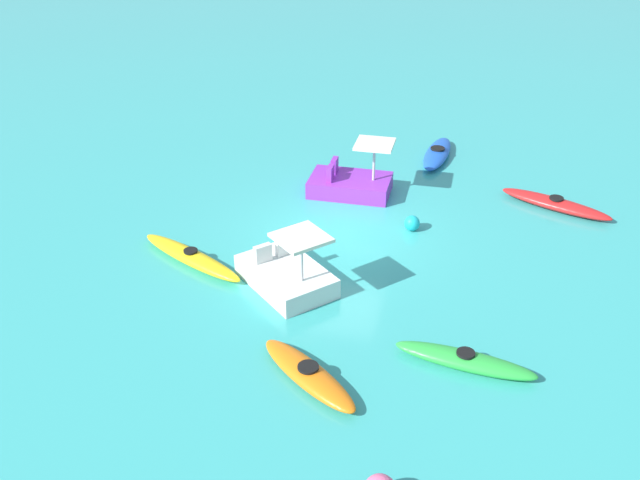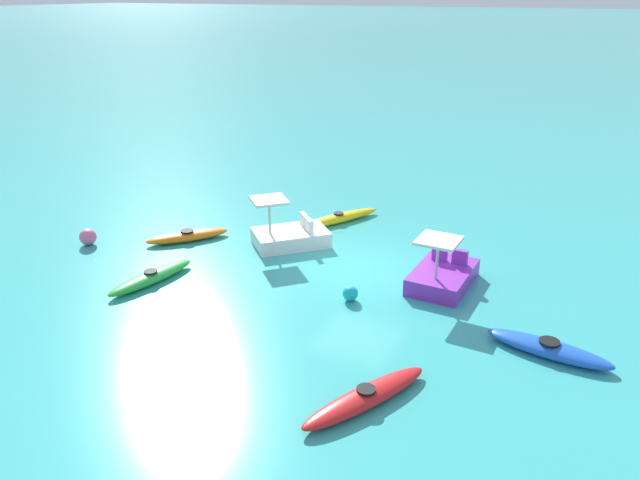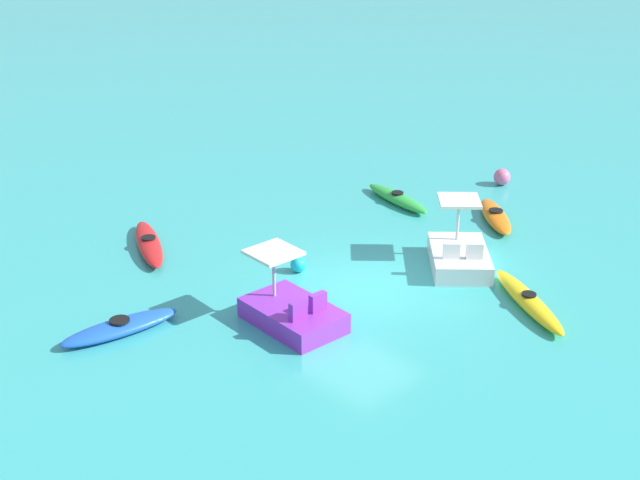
% 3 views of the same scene
% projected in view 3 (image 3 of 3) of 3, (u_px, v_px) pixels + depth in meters
% --- Properties ---
extents(ground_plane, '(600.00, 600.00, 0.00)m').
position_uv_depth(ground_plane, '(366.00, 290.00, 22.61)').
color(ground_plane, '#38ADA8').
extents(kayak_orange, '(2.29, 2.56, 0.37)m').
position_uv_depth(kayak_orange, '(495.00, 216.00, 26.69)').
color(kayak_orange, orange).
rests_on(kayak_orange, ground_plane).
extents(kayak_red, '(1.96, 3.23, 0.37)m').
position_uv_depth(kayak_red, '(149.00, 244.00, 24.85)').
color(kayak_red, red).
rests_on(kayak_red, ground_plane).
extents(kayak_green, '(1.11, 2.99, 0.37)m').
position_uv_depth(kayak_green, '(397.00, 198.00, 28.06)').
color(kayak_green, green).
rests_on(kayak_green, ground_plane).
extents(kayak_blue, '(2.97, 1.09, 0.37)m').
position_uv_depth(kayak_blue, '(120.00, 327.00, 20.53)').
color(kayak_blue, blue).
rests_on(kayak_blue, ground_plane).
extents(kayak_yellow, '(2.18, 3.34, 0.37)m').
position_uv_depth(kayak_yellow, '(528.00, 301.00, 21.72)').
color(kayak_yellow, yellow).
rests_on(kayak_yellow, ground_plane).
extents(pedal_boat_purple, '(1.56, 2.48, 1.68)m').
position_uv_depth(pedal_boat_purple, '(292.00, 312.00, 20.85)').
color(pedal_boat_purple, purple).
rests_on(pedal_boat_purple, ground_plane).
extents(pedal_boat_white, '(2.75, 2.77, 1.68)m').
position_uv_depth(pedal_boat_white, '(459.00, 255.00, 23.74)').
color(pedal_boat_white, white).
rests_on(pedal_boat_white, ground_plane).
extents(buoy_pink, '(0.56, 0.56, 0.56)m').
position_uv_depth(buoy_pink, '(502.00, 177.00, 29.53)').
color(buoy_pink, pink).
rests_on(buoy_pink, ground_plane).
extents(buoy_cyan, '(0.43, 0.43, 0.43)m').
position_uv_depth(buoy_cyan, '(298.00, 264.00, 23.49)').
color(buoy_cyan, '#19B7C6').
rests_on(buoy_cyan, ground_plane).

